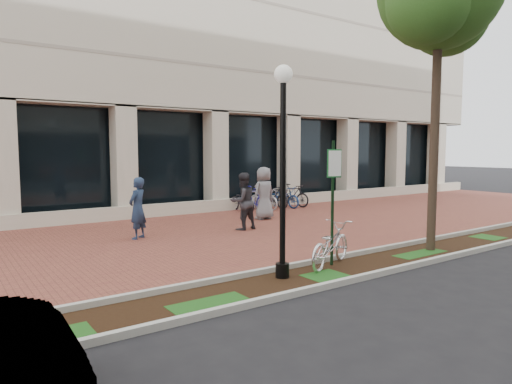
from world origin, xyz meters
TOP-DOWN VIEW (x-y plane):
  - ground at (0.00, 0.00)m, footprint 120.00×120.00m
  - brick_plaza at (0.00, 0.00)m, footprint 40.00×9.00m
  - planting_strip at (0.00, -5.25)m, footprint 40.00×1.50m
  - curb_plaza_side at (0.00, -4.50)m, footprint 40.00×0.12m
  - curb_street_side at (0.00, -6.00)m, footprint 40.00×0.12m
  - parking_sign at (-0.71, -4.82)m, footprint 0.34×0.07m
  - lamppost at (-2.23, -4.95)m, footprint 0.36×0.36m
  - locked_bicycle at (-0.79, -4.83)m, footprint 1.96×1.30m
  - pedestrian_left at (-3.12, 0.64)m, footprint 0.78×0.73m
  - pedestrian_mid at (0.21, 0.15)m, footprint 0.93×0.74m
  - pedestrian_right at (2.08, 1.56)m, footprint 1.01×0.72m
  - bollard at (3.68, 3.62)m, footprint 0.12×0.12m
  - bike_rack_cluster at (4.02, 3.86)m, footprint 3.52×1.87m

SIDE VIEW (x-z plane):
  - ground at x=0.00m, z-range 0.00..0.00m
  - brick_plaza at x=0.00m, z-range 0.00..0.01m
  - planting_strip at x=0.00m, z-range 0.00..0.01m
  - curb_plaza_side at x=0.00m, z-range 0.00..0.12m
  - curb_street_side at x=0.00m, z-range 0.00..0.12m
  - bollard at x=3.68m, z-range 0.01..0.92m
  - locked_bicycle at x=-0.79m, z-range 0.00..0.97m
  - bike_rack_cluster at x=4.02m, z-range -0.03..1.01m
  - pedestrian_left at x=-3.12m, z-range 0.00..1.79m
  - pedestrian_mid at x=0.21m, z-range 0.00..1.85m
  - pedestrian_right at x=2.08m, z-range 0.00..1.95m
  - parking_sign at x=-0.71m, z-range 0.35..3.13m
  - lamppost at x=-2.23m, z-range 0.28..4.50m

